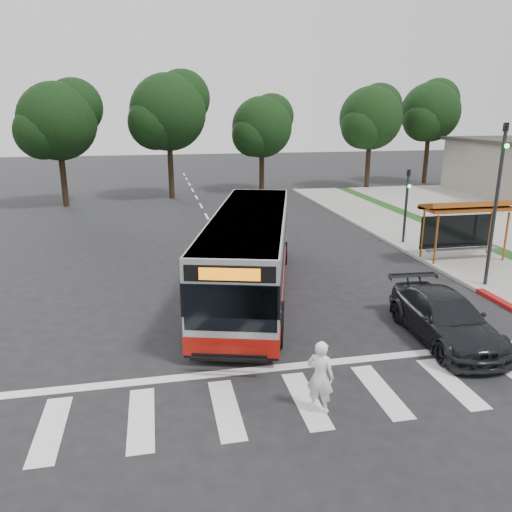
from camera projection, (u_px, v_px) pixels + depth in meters
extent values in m
plane|color=black|center=(263.00, 320.00, 17.10)|extent=(140.00, 140.00, 0.00)
cube|color=gray|center=(431.00, 244.00, 26.72)|extent=(4.00, 40.00, 0.12)
cube|color=#9E9991|center=(397.00, 246.00, 26.33)|extent=(0.30, 40.00, 0.15)
cube|color=silver|center=(306.00, 400.00, 12.39)|extent=(18.00, 2.60, 0.01)
cylinder|color=#964D19|center=(436.00, 240.00, 22.61)|extent=(0.10, 0.10, 2.30)
cylinder|color=#964D19|center=(506.00, 236.00, 23.31)|extent=(0.10, 0.10, 2.30)
cylinder|color=#964D19|center=(422.00, 234.00, 23.74)|extent=(0.10, 0.10, 2.30)
cylinder|color=#964D19|center=(489.00, 231.00, 24.43)|extent=(0.10, 0.10, 2.30)
cube|color=#964D19|center=(467.00, 208.00, 23.16)|extent=(4.20, 1.60, 0.12)
cube|color=#964D19|center=(467.00, 205.00, 23.17)|extent=(4.20, 1.32, 0.51)
cube|color=black|center=(457.00, 231.00, 24.07)|extent=(3.80, 0.06, 1.60)
cube|color=gray|center=(462.00, 250.00, 23.72)|extent=(3.60, 0.40, 0.08)
cylinder|color=black|center=(495.00, 208.00, 19.45)|extent=(0.14, 0.14, 6.50)
imported|color=black|center=(505.00, 136.00, 18.68)|extent=(0.16, 0.20, 1.00)
sphere|color=#19E533|center=(507.00, 146.00, 18.61)|extent=(0.18, 0.18, 0.18)
cylinder|color=black|center=(406.00, 207.00, 26.38)|extent=(0.14, 0.14, 4.00)
imported|color=black|center=(408.00, 179.00, 25.96)|extent=(0.16, 0.20, 1.00)
sphere|color=#19E533|center=(409.00, 186.00, 25.89)|extent=(0.18, 0.18, 0.18)
cylinder|color=black|center=(368.00, 163.00, 45.87)|extent=(0.44, 0.44, 4.40)
sphere|color=black|center=(371.00, 118.00, 44.76)|extent=(5.60, 5.60, 5.60)
sphere|color=black|center=(379.00, 107.00, 45.48)|extent=(4.20, 4.20, 4.20)
sphere|color=black|center=(363.00, 127.00, 44.11)|extent=(3.92, 3.92, 3.92)
cylinder|color=black|center=(426.00, 159.00, 49.07)|extent=(0.44, 0.44, 4.84)
sphere|color=black|center=(430.00, 112.00, 47.84)|extent=(5.60, 5.60, 5.60)
sphere|color=black|center=(437.00, 100.00, 48.54)|extent=(4.20, 4.20, 4.20)
sphere|color=black|center=(424.00, 121.00, 47.21)|extent=(3.92, 3.92, 3.92)
cylinder|color=black|center=(171.00, 169.00, 40.49)|extent=(0.44, 0.44, 4.84)
sphere|color=black|center=(168.00, 112.00, 39.27)|extent=(6.00, 6.00, 6.00)
sphere|color=black|center=(182.00, 98.00, 40.04)|extent=(4.50, 4.50, 4.50)
sphere|color=black|center=(155.00, 123.00, 38.57)|extent=(4.20, 4.20, 4.20)
cylinder|color=black|center=(262.00, 169.00, 44.04)|extent=(0.44, 0.44, 3.96)
sphere|color=black|center=(262.00, 127.00, 43.03)|extent=(5.20, 5.20, 5.20)
sphere|color=black|center=(272.00, 116.00, 43.72)|extent=(3.90, 3.90, 3.90)
sphere|color=black|center=(253.00, 135.00, 42.42)|extent=(3.64, 3.64, 3.64)
cylinder|color=black|center=(63.00, 177.00, 37.13)|extent=(0.44, 0.44, 4.40)
sphere|color=black|center=(57.00, 121.00, 36.02)|extent=(5.60, 5.60, 5.60)
sphere|color=black|center=(74.00, 107.00, 36.74)|extent=(4.20, 4.20, 4.20)
sphere|color=black|center=(42.00, 132.00, 35.37)|extent=(3.92, 3.92, 3.92)
imported|color=white|center=(320.00, 376.00, 11.71)|extent=(0.79, 0.74, 1.81)
imported|color=black|center=(445.00, 318.00, 15.49)|extent=(2.30, 5.11, 1.45)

